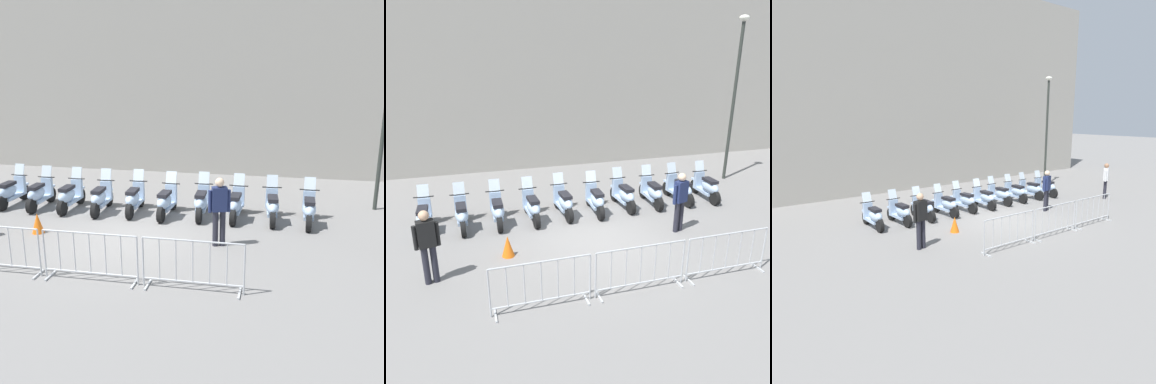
# 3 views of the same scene
# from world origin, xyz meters

# --- Properties ---
(ground_plane) EXTENTS (120.00, 120.00, 0.00)m
(ground_plane) POSITION_xyz_m (0.00, 0.00, 0.00)
(ground_plane) COLOR slate
(building_facade) EXTENTS (28.06, 3.19, 11.30)m
(building_facade) POSITION_xyz_m (-0.24, 8.60, 5.65)
(building_facade) COLOR #9E998E
(building_facade) RESTS_ON ground
(motorcycle_0) EXTENTS (0.56, 1.72, 1.24)m
(motorcycle_0) POSITION_xyz_m (-4.63, 1.76, 0.45)
(motorcycle_0) COLOR black
(motorcycle_0) RESTS_ON ground
(motorcycle_1) EXTENTS (0.56, 1.72, 1.24)m
(motorcycle_1) POSITION_xyz_m (-3.61, 1.71, 0.45)
(motorcycle_1) COLOR black
(motorcycle_1) RESTS_ON ground
(motorcycle_2) EXTENTS (0.56, 1.72, 1.24)m
(motorcycle_2) POSITION_xyz_m (-2.60, 1.74, 0.45)
(motorcycle_2) COLOR black
(motorcycle_2) RESTS_ON ground
(motorcycle_3) EXTENTS (0.56, 1.73, 1.24)m
(motorcycle_3) POSITION_xyz_m (-1.57, 1.73, 0.45)
(motorcycle_3) COLOR black
(motorcycle_3) RESTS_ON ground
(motorcycle_4) EXTENTS (0.56, 1.73, 1.24)m
(motorcycle_4) POSITION_xyz_m (-0.56, 1.87, 0.45)
(motorcycle_4) COLOR black
(motorcycle_4) RESTS_ON ground
(motorcycle_5) EXTENTS (0.56, 1.72, 1.24)m
(motorcycle_5) POSITION_xyz_m (0.45, 1.80, 0.45)
(motorcycle_5) COLOR black
(motorcycle_5) RESTS_ON ground
(motorcycle_6) EXTENTS (0.56, 1.73, 1.24)m
(motorcycle_6) POSITION_xyz_m (1.47, 1.97, 0.45)
(motorcycle_6) COLOR black
(motorcycle_6) RESTS_ON ground
(motorcycle_7) EXTENTS (0.56, 1.72, 1.24)m
(motorcycle_7) POSITION_xyz_m (2.49, 1.98, 0.45)
(motorcycle_7) COLOR black
(motorcycle_7) RESTS_ON ground
(motorcycle_8) EXTENTS (0.57, 1.73, 1.24)m
(motorcycle_8) POSITION_xyz_m (3.51, 2.01, 0.45)
(motorcycle_8) COLOR black
(motorcycle_8) RESTS_ON ground
(motorcycle_9) EXTENTS (0.56, 1.72, 1.24)m
(motorcycle_9) POSITION_xyz_m (4.52, 1.97, 0.45)
(motorcycle_9) COLOR black
(motorcycle_9) RESTS_ON ground
(barrier_segment_0) EXTENTS (2.06, 0.49, 1.07)m
(barrier_segment_0) POSITION_xyz_m (-2.07, -2.60, 0.52)
(barrier_segment_0) COLOR #B2B5B7
(barrier_segment_0) RESTS_ON ground
(barrier_segment_1) EXTENTS (2.06, 0.49, 1.07)m
(barrier_segment_1) POSITION_xyz_m (0.07, -2.54, 0.52)
(barrier_segment_1) COLOR #B2B5B7
(barrier_segment_1) RESTS_ON ground
(barrier_segment_2) EXTENTS (2.06, 0.49, 1.07)m
(barrier_segment_2) POSITION_xyz_m (2.21, -2.48, 0.52)
(barrier_segment_2) COLOR #B2B5B7
(barrier_segment_2) RESTS_ON ground
(street_lamp) EXTENTS (0.36, 0.36, 6.08)m
(street_lamp) POSITION_xyz_m (6.57, 3.88, 3.65)
(street_lamp) COLOR #2D332D
(street_lamp) RESTS_ON ground
(officer_near_row_end) EXTENTS (0.52, 0.33, 1.73)m
(officer_near_row_end) POSITION_xyz_m (2.33, -0.07, 0.98)
(officer_near_row_end) COLOR #23232D
(officer_near_row_end) RESTS_ON ground
(officer_mid_plaza) EXTENTS (0.54, 0.30, 1.73)m
(officer_mid_plaza) POSITION_xyz_m (-4.26, -1.04, 0.98)
(officer_mid_plaza) COLOR #23232D
(officer_mid_plaza) RESTS_ON ground
(traffic_cone) EXTENTS (0.32, 0.32, 0.55)m
(traffic_cone) POSITION_xyz_m (-2.50, -0.28, 0.28)
(traffic_cone) COLOR orange
(traffic_cone) RESTS_ON ground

